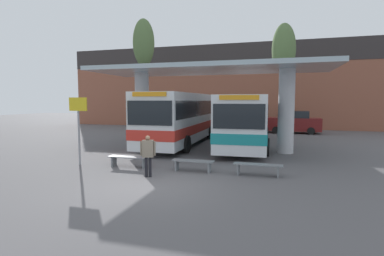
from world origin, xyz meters
name	(u,v)px	position (x,y,z in m)	size (l,w,h in m)	color
ground_plane	(156,186)	(0.00, 0.00, 0.00)	(100.00, 100.00, 0.00)	#565456
townhouse_backdrop	(241,79)	(0.00, 22.85, 5.19)	(40.00, 0.58, 8.90)	brown
station_canopy	(209,81)	(0.00, 8.05, 4.04)	(13.69, 5.27, 4.86)	silver
transit_bus_left_bay	(182,116)	(-2.26, 9.82, 1.87)	(2.98, 11.11, 3.36)	silver
transit_bus_center_bay	(246,118)	(1.94, 10.06, 1.77)	(3.20, 11.24, 3.19)	silver
waiting_bench_near_pillar	(129,159)	(-2.29, 2.41, 0.35)	(1.87, 0.44, 0.46)	slate
waiting_bench_mid_platform	(258,167)	(3.24, 2.41, 0.35)	(1.88, 0.44, 0.46)	slate
waiting_bench_far_platform	(193,163)	(0.63, 2.41, 0.34)	(1.74, 0.44, 0.46)	slate
info_sign_platform	(78,117)	(-4.69, 2.25, 2.17)	(0.90, 0.09, 3.04)	gray
pedestrian_waiting	(148,152)	(-0.75, 1.05, 0.97)	(0.58, 0.35, 1.59)	black
poplar_tree_behind_left	(284,53)	(4.19, 15.75, 6.66)	(1.83, 1.83, 8.94)	brown
poplar_tree_behind_right	(144,45)	(-7.91, 15.96, 7.88)	(1.93, 1.93, 10.23)	brown
parked_car_street	(293,122)	(5.18, 18.99, 0.97)	(4.69, 2.06, 2.00)	maroon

